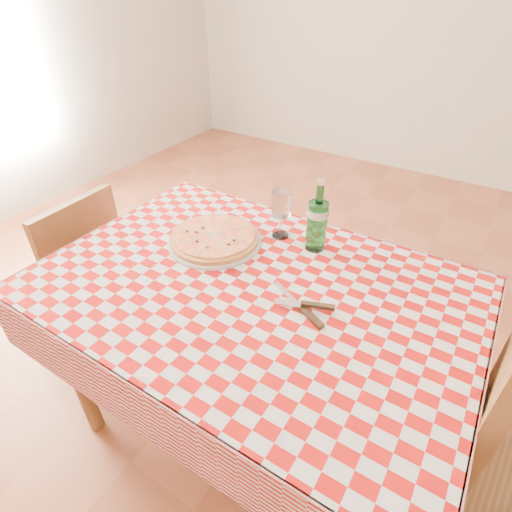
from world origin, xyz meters
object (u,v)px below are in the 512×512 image
at_px(pizza_plate, 215,237).
at_px(chair_far, 77,269).
at_px(water_bottle, 318,216).
at_px(wine_glass, 281,214).
at_px(dining_table, 251,308).

bearing_deg(pizza_plate, chair_far, -166.67).
bearing_deg(chair_far, pizza_plate, -168.79).
height_order(pizza_plate, water_bottle, water_bottle).
bearing_deg(pizza_plate, water_bottle, 27.13).
bearing_deg(wine_glass, water_bottle, -1.61).
bearing_deg(wine_glass, pizza_plate, -136.61).
distance_m(pizza_plate, wine_glass, 0.24).
distance_m(water_bottle, wine_glass, 0.14).
distance_m(chair_far, wine_glass, 0.96).
bearing_deg(chair_far, dining_table, 179.93).
distance_m(chair_far, water_bottle, 1.09).
height_order(chair_far, pizza_plate, chair_far).
distance_m(dining_table, pizza_plate, 0.29).
xyz_separation_m(pizza_plate, wine_glass, (0.17, 0.16, 0.07)).
distance_m(pizza_plate, water_bottle, 0.36).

